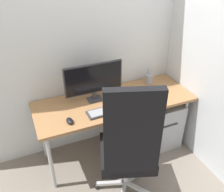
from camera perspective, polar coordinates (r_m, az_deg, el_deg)
name	(u,v)px	position (r m, az deg, el deg)	size (l,w,h in m)	color
ground_plane	(114,150)	(2.99, 0.52, -12.44)	(8.00, 8.00, 0.00)	slate
wall_back	(101,25)	(2.54, -2.50, 16.20)	(3.44, 0.04, 2.80)	silver
wall_side_right	(211,31)	(2.51, 22.06, 13.76)	(0.04, 2.40, 2.80)	silver
desk	(115,105)	(2.57, 0.59, -2.00)	(1.65, 0.61, 0.71)	#996B42
office_chair	(129,147)	(2.10, 3.97, -11.72)	(0.61, 0.64, 1.28)	black
filing_cabinet	(155,121)	(2.98, 10.06, -5.83)	(0.47, 0.50, 0.57)	#9EA0A5
monitor	(94,80)	(2.45, -4.25, 3.82)	(0.60, 0.12, 0.40)	#333338
keyboard	(109,110)	(2.38, -0.76, -3.33)	(0.43, 0.15, 0.02)	#333338
mouse	(70,121)	(2.26, -9.80, -5.71)	(0.06, 0.10, 0.04)	black
pen_holder	(149,79)	(2.87, 8.64, 3.99)	(0.09, 0.09, 0.19)	gray
notebook	(150,96)	(2.61, 8.90, -0.05)	(0.16, 0.22, 0.03)	beige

